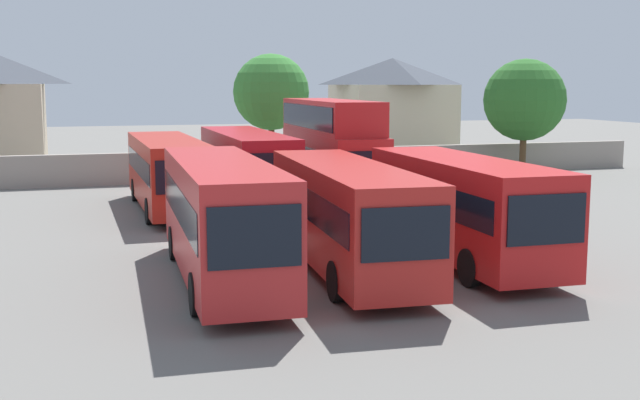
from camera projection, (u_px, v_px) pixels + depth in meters
name	position (u px, v px, depth m)	size (l,w,h in m)	color
ground	(236.00, 194.00, 41.39)	(140.00, 140.00, 0.00)	slate
depot_boundary_wall	(217.00, 166.00, 46.64)	(56.00, 0.50, 1.80)	gray
bus_1	(222.00, 213.00, 22.92)	(2.82, 10.77, 3.53)	red
bus_2	(346.00, 210.00, 24.33)	(3.24, 11.18, 3.27)	#B21F1B
bus_3	(462.00, 203.00, 25.60)	(2.85, 10.14, 3.33)	red
bus_4	(168.00, 169.00, 35.83)	(2.77, 11.08, 3.26)	#B02419
bus_5	(247.00, 165.00, 36.85)	(2.71, 11.10, 3.48)	#B0141D
bus_6	(331.00, 145.00, 38.30)	(2.83, 10.62, 4.92)	red
house_terrace_centre	(392.00, 108.00, 59.58)	(8.23, 7.37, 7.55)	beige
tree_left_of_lot	(271.00, 92.00, 49.51)	(4.74, 4.74, 7.53)	brown
tree_behind_wall	(525.00, 100.00, 49.72)	(5.11, 5.11, 7.23)	brown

